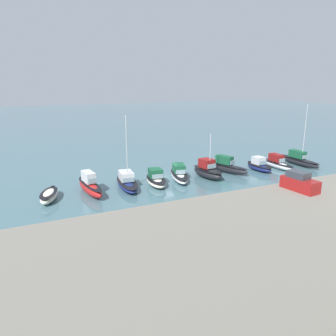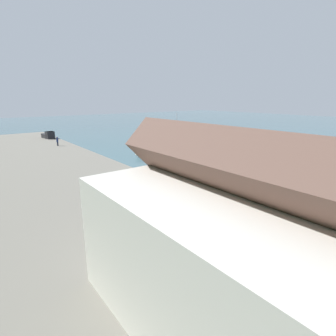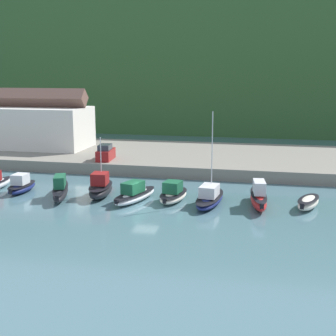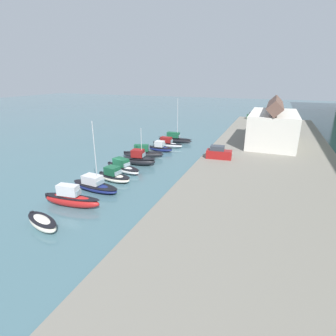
{
  "view_description": "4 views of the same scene",
  "coord_description": "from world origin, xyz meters",
  "px_view_note": "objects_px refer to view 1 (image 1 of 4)",
  "views": [
    {
      "loc": [
        18.81,
        41.01,
        13.5
      ],
      "look_at": [
        1.4,
        3.9,
        2.61
      ],
      "focal_mm": 35.0,
      "sensor_mm": 36.0,
      "label": 1
    },
    {
      "loc": [
        -29.16,
        32.15,
        11.97
      ],
      "look_at": [
        1.01,
        8.58,
        1.67
      ],
      "focal_mm": 28.0,
      "sensor_mm": 36.0,
      "label": 2
    },
    {
      "loc": [
        11.93,
        -44.14,
        13.44
      ],
      "look_at": [
        0.18,
        10.1,
        1.88
      ],
      "focal_mm": 50.0,
      "sensor_mm": 36.0,
      "label": 3
    },
    {
      "loc": [
        33.02,
        23.13,
        14.74
      ],
      "look_at": [
        -2.25,
        9.08,
        1.37
      ],
      "focal_mm": 28.0,
      "sensor_mm": 36.0,
      "label": 4
    }
  ],
  "objects_px": {
    "moored_boat_2": "(259,166)",
    "moored_boat_4": "(207,171)",
    "moored_boat_9": "(49,196)",
    "moored_boat_7": "(127,182)",
    "moored_boat_8": "(90,186)",
    "moored_boat_0": "(298,160)",
    "moored_boat_6": "(156,179)",
    "moored_boat_3": "(226,166)",
    "moored_boat_5": "(179,174)",
    "moored_boat_1": "(277,163)",
    "parked_car_1": "(300,182)"
  },
  "relations": [
    {
      "from": "moored_boat_2",
      "to": "moored_boat_4",
      "type": "height_order",
      "value": "moored_boat_4"
    },
    {
      "from": "moored_boat_4",
      "to": "moored_boat_9",
      "type": "relative_size",
      "value": 1.25
    },
    {
      "from": "moored_boat_2",
      "to": "moored_boat_7",
      "type": "distance_m",
      "value": 21.41
    },
    {
      "from": "moored_boat_7",
      "to": "moored_boat_8",
      "type": "xyz_separation_m",
      "value": [
        4.88,
        0.33,
        0.25
      ]
    },
    {
      "from": "moored_boat_0",
      "to": "moored_boat_9",
      "type": "height_order",
      "value": "moored_boat_0"
    },
    {
      "from": "moored_boat_8",
      "to": "moored_boat_0",
      "type": "bearing_deg",
      "value": 172.94
    },
    {
      "from": "moored_boat_6",
      "to": "moored_boat_8",
      "type": "height_order",
      "value": "moored_boat_8"
    },
    {
      "from": "moored_boat_2",
      "to": "moored_boat_3",
      "type": "bearing_deg",
      "value": -14.35
    },
    {
      "from": "moored_boat_5",
      "to": "moored_boat_8",
      "type": "height_order",
      "value": "moored_boat_8"
    },
    {
      "from": "moored_boat_5",
      "to": "moored_boat_2",
      "type": "bearing_deg",
      "value": -167.18
    },
    {
      "from": "moored_boat_8",
      "to": "moored_boat_9",
      "type": "height_order",
      "value": "moored_boat_8"
    },
    {
      "from": "moored_boat_1",
      "to": "moored_boat_3",
      "type": "xyz_separation_m",
      "value": [
        8.93,
        -1.37,
        0.13
      ]
    },
    {
      "from": "moored_boat_1",
      "to": "parked_car_1",
      "type": "xyz_separation_m",
      "value": [
        8.96,
        12.98,
        1.65
      ]
    },
    {
      "from": "moored_boat_7",
      "to": "moored_boat_9",
      "type": "bearing_deg",
      "value": 10.91
    },
    {
      "from": "moored_boat_6",
      "to": "moored_boat_9",
      "type": "relative_size",
      "value": 1.13
    },
    {
      "from": "moored_boat_0",
      "to": "moored_boat_8",
      "type": "xyz_separation_m",
      "value": [
        34.56,
        -0.23,
        0.14
      ]
    },
    {
      "from": "moored_boat_6",
      "to": "moored_boat_7",
      "type": "bearing_deg",
      "value": 0.63
    },
    {
      "from": "moored_boat_8",
      "to": "moored_boat_3",
      "type": "bearing_deg",
      "value": 176.32
    },
    {
      "from": "moored_boat_5",
      "to": "moored_boat_1",
      "type": "bearing_deg",
      "value": -166.54
    },
    {
      "from": "moored_boat_2",
      "to": "moored_boat_4",
      "type": "distance_m",
      "value": 9.44
    },
    {
      "from": "moored_boat_8",
      "to": "parked_car_1",
      "type": "height_order",
      "value": "parked_car_1"
    },
    {
      "from": "moored_boat_4",
      "to": "moored_boat_7",
      "type": "distance_m",
      "value": 11.98
    },
    {
      "from": "moored_boat_8",
      "to": "parked_car_1",
      "type": "relative_size",
      "value": 1.71
    },
    {
      "from": "moored_boat_6",
      "to": "moored_boat_9",
      "type": "distance_m",
      "value": 13.66
    },
    {
      "from": "moored_boat_1",
      "to": "parked_car_1",
      "type": "relative_size",
      "value": 1.58
    },
    {
      "from": "moored_boat_8",
      "to": "moored_boat_2",
      "type": "bearing_deg",
      "value": 172.85
    },
    {
      "from": "moored_boat_9",
      "to": "moored_boat_0",
      "type": "bearing_deg",
      "value": -161.17
    },
    {
      "from": "moored_boat_1",
      "to": "moored_boat_7",
      "type": "height_order",
      "value": "moored_boat_7"
    },
    {
      "from": "moored_boat_0",
      "to": "moored_boat_6",
      "type": "distance_m",
      "value": 25.77
    },
    {
      "from": "moored_boat_9",
      "to": "parked_car_1",
      "type": "height_order",
      "value": "parked_car_1"
    },
    {
      "from": "moored_boat_3",
      "to": "moored_boat_9",
      "type": "bearing_deg",
      "value": -16.27
    },
    {
      "from": "moored_boat_1",
      "to": "moored_boat_8",
      "type": "xyz_separation_m",
      "value": [
        29.85,
        -0.27,
        0.22
      ]
    },
    {
      "from": "moored_boat_5",
      "to": "parked_car_1",
      "type": "distance_m",
      "value": 16.26
    },
    {
      "from": "moored_boat_5",
      "to": "moored_boat_4",
      "type": "bearing_deg",
      "value": -176.33
    },
    {
      "from": "moored_boat_1",
      "to": "moored_boat_9",
      "type": "relative_size",
      "value": 1.33
    },
    {
      "from": "parked_car_1",
      "to": "moored_boat_8",
      "type": "bearing_deg",
      "value": -37.88
    },
    {
      "from": "moored_boat_4",
      "to": "parked_car_1",
      "type": "xyz_separation_m",
      "value": [
        -4.05,
        13.02,
        1.43
      ]
    },
    {
      "from": "moored_boat_7",
      "to": "moored_boat_8",
      "type": "bearing_deg",
      "value": 10.2
    },
    {
      "from": "moored_boat_6",
      "to": "parked_car_1",
      "type": "height_order",
      "value": "parked_car_1"
    },
    {
      "from": "moored_boat_3",
      "to": "moored_boat_8",
      "type": "relative_size",
      "value": 1.05
    },
    {
      "from": "moored_boat_2",
      "to": "moored_boat_6",
      "type": "bearing_deg",
      "value": -0.65
    },
    {
      "from": "moored_boat_9",
      "to": "moored_boat_5",
      "type": "bearing_deg",
      "value": -157.69
    },
    {
      "from": "moored_boat_6",
      "to": "parked_car_1",
      "type": "relative_size",
      "value": 1.34
    },
    {
      "from": "moored_boat_2",
      "to": "moored_boat_5",
      "type": "distance_m",
      "value": 13.56
    },
    {
      "from": "moored_boat_6",
      "to": "moored_boat_0",
      "type": "bearing_deg",
      "value": -171.76
    },
    {
      "from": "moored_boat_2",
      "to": "moored_boat_8",
      "type": "xyz_separation_m",
      "value": [
        26.28,
        -0.22,
        0.25
      ]
    },
    {
      "from": "moored_boat_0",
      "to": "moored_boat_4",
      "type": "height_order",
      "value": "moored_boat_0"
    },
    {
      "from": "moored_boat_2",
      "to": "moored_boat_6",
      "type": "height_order",
      "value": "moored_boat_6"
    },
    {
      "from": "moored_boat_7",
      "to": "moored_boat_0",
      "type": "bearing_deg",
      "value": -174.76
    },
    {
      "from": "moored_boat_9",
      "to": "parked_car_1",
      "type": "distance_m",
      "value": 28.82
    }
  ]
}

